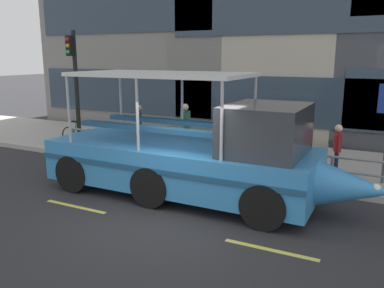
# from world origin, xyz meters

# --- Properties ---
(ground_plane) EXTENTS (120.00, 120.00, 0.00)m
(ground_plane) POSITION_xyz_m (0.00, 0.00, 0.00)
(ground_plane) COLOR #2B2B2D
(sidewalk) EXTENTS (32.00, 4.80, 0.18)m
(sidewalk) POSITION_xyz_m (0.00, 5.60, 0.09)
(sidewalk) COLOR #A8A59E
(sidewalk) RESTS_ON ground_plane
(curb_edge) EXTENTS (32.00, 0.18, 0.18)m
(curb_edge) POSITION_xyz_m (0.00, 3.11, 0.09)
(curb_edge) COLOR #B2ADA3
(curb_edge) RESTS_ON ground_plane
(lane_centreline) EXTENTS (25.80, 0.12, 0.01)m
(lane_centreline) POSITION_xyz_m (-0.00, -0.54, 0.00)
(lane_centreline) COLOR #DBD64C
(lane_centreline) RESTS_ON ground_plane
(curb_guardrail) EXTENTS (11.02, 0.09, 0.80)m
(curb_guardrail) POSITION_xyz_m (-0.75, 3.45, 0.72)
(curb_guardrail) COLOR gray
(curb_guardrail) RESTS_ON sidewalk
(traffic_light_pole) EXTENTS (0.24, 0.46, 4.28)m
(traffic_light_pole) POSITION_xyz_m (-6.43, 3.98, 2.76)
(traffic_light_pole) COLOR black
(traffic_light_pole) RESTS_ON sidewalk
(leaned_bicycle) EXTENTS (1.74, 0.46, 0.96)m
(leaned_bicycle) POSITION_xyz_m (-6.36, 3.95, 0.56)
(leaned_bicycle) COLOR black
(leaned_bicycle) RESTS_ON sidewalk
(duck_tour_boat) EXTENTS (8.67, 2.58, 3.15)m
(duck_tour_boat) POSITION_xyz_m (-0.10, 1.43, 1.05)
(duck_tour_boat) COLOR #388CD1
(duck_tour_boat) RESTS_ON ground_plane
(pedestrian_near_bow) EXTENTS (0.24, 0.42, 1.52)m
(pedestrian_near_bow) POSITION_xyz_m (2.90, 4.18, 1.10)
(pedestrian_near_bow) COLOR #1E2338
(pedestrian_near_bow) RESTS_ON sidewalk
(pedestrian_mid_left) EXTENTS (0.26, 0.49, 1.74)m
(pedestrian_mid_left) POSITION_xyz_m (0.36, 4.83, 1.23)
(pedestrian_mid_left) COLOR #47423D
(pedestrian_mid_left) RESTS_ON sidewalk
(pedestrian_mid_right) EXTENTS (0.26, 0.49, 1.73)m
(pedestrian_mid_right) POSITION_xyz_m (-2.31, 4.95, 1.23)
(pedestrian_mid_right) COLOR #47423D
(pedestrian_mid_right) RESTS_ON sidewalk
(pedestrian_near_stern) EXTENTS (0.30, 0.41, 1.60)m
(pedestrian_near_stern) POSITION_xyz_m (-4.30, 4.97, 1.14)
(pedestrian_near_stern) COLOR #47423D
(pedestrian_near_stern) RESTS_ON sidewalk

